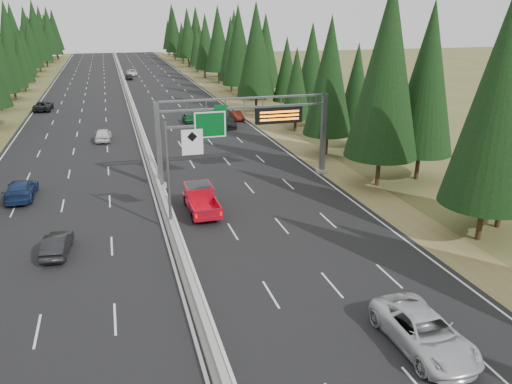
% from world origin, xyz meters
% --- Properties ---
extents(road, '(32.00, 260.00, 0.08)m').
position_xyz_m(road, '(0.00, 80.00, 0.04)').
color(road, black).
rests_on(road, ground).
extents(shoulder_right, '(3.60, 260.00, 0.06)m').
position_xyz_m(shoulder_right, '(17.80, 80.00, 0.03)').
color(shoulder_right, olive).
rests_on(shoulder_right, ground).
extents(shoulder_left, '(3.60, 260.00, 0.06)m').
position_xyz_m(shoulder_left, '(-17.80, 80.00, 0.03)').
color(shoulder_left, brown).
rests_on(shoulder_left, ground).
extents(median_barrier, '(0.70, 260.00, 0.85)m').
position_xyz_m(median_barrier, '(0.00, 80.00, 0.41)').
color(median_barrier, gray).
rests_on(median_barrier, road).
extents(sign_gantry, '(16.75, 0.98, 7.80)m').
position_xyz_m(sign_gantry, '(8.92, 34.88, 5.27)').
color(sign_gantry, slate).
rests_on(sign_gantry, road).
extents(hov_sign_pole, '(2.80, 0.50, 8.00)m').
position_xyz_m(hov_sign_pole, '(0.58, 24.97, 4.72)').
color(hov_sign_pole, slate).
rests_on(hov_sign_pole, road).
extents(tree_row_right, '(11.76, 245.69, 18.99)m').
position_xyz_m(tree_row_right, '(21.77, 65.94, 9.27)').
color(tree_row_right, black).
rests_on(tree_row_right, ground).
extents(silver_minivan, '(2.93, 6.15, 1.70)m').
position_xyz_m(silver_minivan, '(9.70, 8.00, 0.93)').
color(silver_minivan, silver).
rests_on(silver_minivan, road).
extents(red_pickup, '(2.18, 6.10, 1.99)m').
position_xyz_m(red_pickup, '(2.76, 28.39, 1.18)').
color(red_pickup, black).
rests_on(red_pickup, road).
extents(car_ahead_green, '(1.77, 4.17, 1.41)m').
position_xyz_m(car_ahead_green, '(7.33, 62.41, 0.78)').
color(car_ahead_green, '#125128').
rests_on(car_ahead_green, road).
extents(car_ahead_dkred, '(1.50, 3.91, 1.27)m').
position_xyz_m(car_ahead_dkred, '(14.50, 62.75, 0.72)').
color(car_ahead_dkred, '#54160C').
rests_on(car_ahead_dkred, road).
extents(car_ahead_dkgrey, '(2.56, 5.26, 1.48)m').
position_xyz_m(car_ahead_dkgrey, '(12.10, 58.44, 0.82)').
color(car_ahead_dkgrey, black).
rests_on(car_ahead_dkgrey, road).
extents(car_ahead_white, '(2.52, 5.35, 1.48)m').
position_xyz_m(car_ahead_white, '(2.69, 125.71, 0.82)').
color(car_ahead_white, silver).
rests_on(car_ahead_white, road).
extents(car_ahead_far, '(1.74, 3.88, 1.30)m').
position_xyz_m(car_ahead_far, '(1.50, 117.16, 0.73)').
color(car_ahead_far, black).
rests_on(car_ahead_far, road).
extents(car_onc_near, '(1.87, 4.28, 1.37)m').
position_xyz_m(car_onc_near, '(-7.65, 23.28, 0.77)').
color(car_onc_near, black).
rests_on(car_onc_near, road).
extents(car_onc_blue, '(2.33, 5.53, 1.59)m').
position_xyz_m(car_onc_blue, '(-11.44, 35.35, 0.88)').
color(car_onc_blue, navy).
rests_on(car_onc_blue, road).
extents(car_onc_white, '(2.13, 4.66, 1.55)m').
position_xyz_m(car_onc_white, '(-4.66, 54.77, 0.85)').
color(car_onc_white, white).
rests_on(car_onc_white, road).
extents(car_onc_far, '(2.89, 5.79, 1.58)m').
position_xyz_m(car_onc_far, '(-13.97, 79.09, 0.87)').
color(car_onc_far, black).
rests_on(car_onc_far, road).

